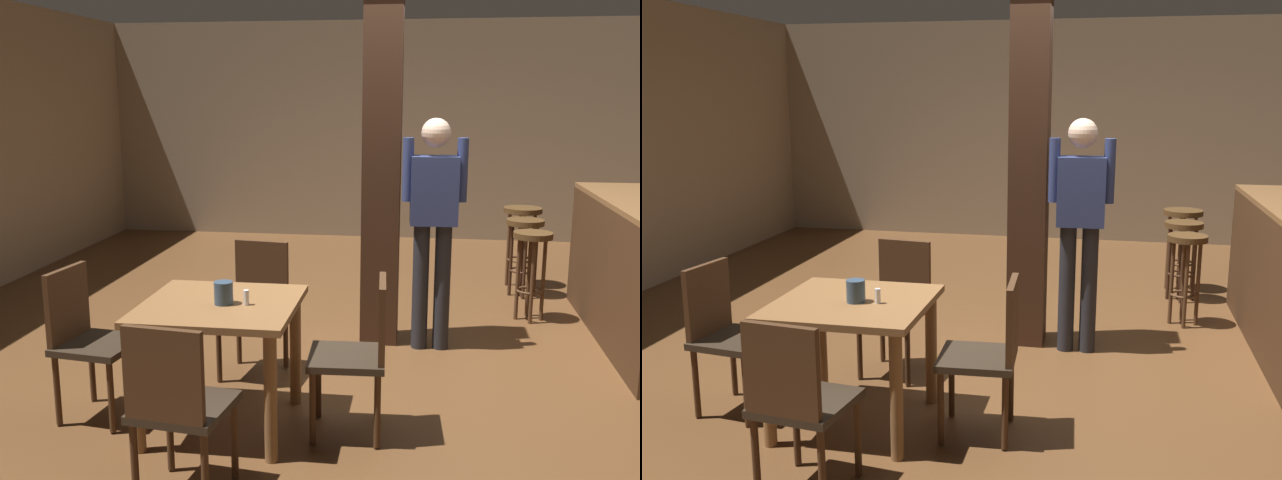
{
  "view_description": "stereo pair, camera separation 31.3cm",
  "coord_description": "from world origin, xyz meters",
  "views": [
    {
      "loc": [
        0.18,
        -4.92,
        1.9
      ],
      "look_at": [
        -0.5,
        -0.25,
        0.92
      ],
      "focal_mm": 40.0,
      "sensor_mm": 36.0,
      "label": 1
    },
    {
      "loc": [
        0.49,
        -4.87,
        1.9
      ],
      "look_at": [
        -0.5,
        -0.25,
        0.92
      ],
      "focal_mm": 40.0,
      "sensor_mm": 36.0,
      "label": 2
    }
  ],
  "objects": [
    {
      "name": "bar_stool_mid",
      "position": [
        1.14,
        1.81,
        0.55
      ],
      "size": [
        0.35,
        0.35,
        0.74
      ],
      "color": "#4C3319",
      "rests_on": "ground_plane"
    },
    {
      "name": "chair_north",
      "position": [
        -0.92,
        -0.37,
        0.51
      ],
      "size": [
        0.47,
        0.47,
        0.89
      ],
      "color": "#2D2319",
      "rests_on": "ground_plane"
    },
    {
      "name": "chair_east",
      "position": [
        -0.13,
        -1.19,
        0.51
      ],
      "size": [
        0.44,
        0.44,
        0.89
      ],
      "color": "#2D2319",
      "rests_on": "ground_plane"
    },
    {
      "name": "bar_stool_far",
      "position": [
        1.16,
        2.18,
        0.6
      ],
      "size": [
        0.37,
        0.37,
        0.79
      ],
      "color": "#4C3319",
      "rests_on": "ground_plane"
    },
    {
      "name": "pillar",
      "position": [
        -0.12,
        0.4,
        1.4
      ],
      "size": [
        0.28,
        0.28,
        2.8
      ],
      "primitive_type": "cube",
      "color": "#382114",
      "rests_on": "ground_plane"
    },
    {
      "name": "wall_back",
      "position": [
        0.0,
        4.5,
        1.4
      ],
      "size": [
        8.0,
        0.1,
        2.8
      ],
      "primitive_type": "cube",
      "color": "gray",
      "rests_on": "ground_plane"
    },
    {
      "name": "ground_plane",
      "position": [
        0.0,
        0.0,
        0.0
      ],
      "size": [
        10.8,
        10.8,
        0.0
      ],
      "primitive_type": "plane",
      "color": "brown"
    },
    {
      "name": "salt_shaker",
      "position": [
        -0.76,
        -1.24,
        0.79
      ],
      "size": [
        0.03,
        0.03,
        0.09
      ],
      "primitive_type": "cylinder",
      "color": "silver",
      "rests_on": "dining_table"
    },
    {
      "name": "bar_stool_near",
      "position": [
        1.1,
        1.07,
        0.56
      ],
      "size": [
        0.32,
        0.32,
        0.76
      ],
      "color": "#4C3319",
      "rests_on": "ground_plane"
    },
    {
      "name": "napkin_cup",
      "position": [
        -0.89,
        -1.24,
        0.81
      ],
      "size": [
        0.11,
        0.11,
        0.13
      ],
      "primitive_type": "cylinder",
      "color": "#33475B",
      "rests_on": "dining_table"
    },
    {
      "name": "bar_counter",
      "position": [
        1.74,
        0.65,
        0.56
      ],
      "size": [
        0.56,
        2.3,
        1.1
      ],
      "color": "brown",
      "rests_on": "ground_plane"
    },
    {
      "name": "dining_table",
      "position": [
        -0.92,
        -1.21,
        0.61
      ],
      "size": [
        0.86,
        0.86,
        0.74
      ],
      "color": "brown",
      "rests_on": "ground_plane"
    },
    {
      "name": "standing_person",
      "position": [
        0.27,
        0.27,
        1.0
      ],
      "size": [
        0.47,
        0.22,
        1.72
      ],
      "color": "navy",
      "rests_on": "ground_plane"
    },
    {
      "name": "chair_south",
      "position": [
        -0.9,
        -2.01,
        0.51
      ],
      "size": [
        0.47,
        0.47,
        0.89
      ],
      "color": "#2D2319",
      "rests_on": "ground_plane"
    },
    {
      "name": "chair_west",
      "position": [
        -1.74,
        -1.19,
        0.51
      ],
      "size": [
        0.47,
        0.47,
        0.89
      ],
      "color": "#2D2319",
      "rests_on": "ground_plane"
    }
  ]
}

